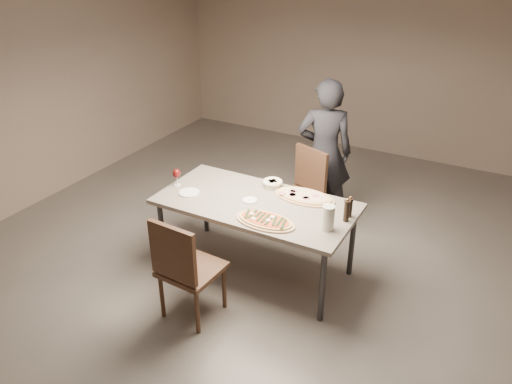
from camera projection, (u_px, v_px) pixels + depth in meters
The scene contains 14 objects.
room at pixel (256, 135), 4.23m from camera, with size 7.00×7.00×7.00m.
dining_table at pixel (256, 207), 4.55m from camera, with size 1.80×0.90×0.75m.
zucchini_pizza at pixel (265, 220), 4.20m from camera, with size 0.54×0.30×0.05m.
ham_pizza at pixel (304, 196), 4.59m from camera, with size 0.58×0.32×0.04m.
bread_basket at pixel (273, 183), 4.78m from camera, with size 0.19×0.19×0.07m.
oil_dish at pixel (250, 200), 4.53m from camera, with size 0.13×0.13×0.02m.
pepper_mill_left at pixel (350, 207), 4.25m from camera, with size 0.05×0.05×0.20m.
pepper_mill_right at pixel (347, 210), 4.18m from camera, with size 0.05×0.05×0.21m.
carafe at pixel (328, 218), 4.06m from camera, with size 0.10×0.10×0.22m.
wine_glass at pixel (177, 174), 4.77m from camera, with size 0.08×0.08×0.17m.
side_plate at pixel (189, 193), 4.67m from camera, with size 0.19×0.19×0.01m.
chair_near at pixel (184, 265), 4.01m from camera, with size 0.48×0.48×0.97m.
chair_far at pixel (303, 188), 5.27m from camera, with size 0.57×0.57×0.94m.
diner at pixel (324, 153), 5.36m from camera, with size 0.60×0.39×1.63m, color black.
Camera 1 is at (1.90, -3.49, 2.92)m, focal length 35.00 mm.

